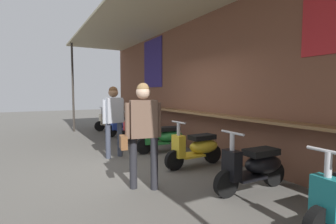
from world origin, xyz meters
The scene contains 10 objects.
ground_plane centered at (0.00, 0.00, 0.00)m, with size 36.78×36.78×0.00m, color #56544F.
market_stall_facade centered at (0.00, 1.84, 2.03)m, with size 13.14×2.65×3.64m.
scooter_cream centered at (-5.11, 1.08, 0.39)m, with size 0.48×1.40×0.97m.
scooter_blue centered at (-3.57, 1.08, 0.39)m, with size 0.46×1.40×0.97m.
scooter_red centered at (-2.20, 1.08, 0.39)m, with size 0.48×1.40×0.97m.
scooter_green centered at (-0.74, 1.08, 0.39)m, with size 0.49×1.40×0.97m.
scooter_yellow centered at (0.70, 1.08, 0.39)m, with size 0.46×1.40×0.97m.
scooter_black centered at (2.22, 1.08, 0.39)m, with size 0.46×1.40×0.97m.
shopper_with_handbag centered at (1.30, -0.44, 1.03)m, with size 0.35×0.67×1.69m.
shopper_browsing centered at (-0.85, -0.23, 1.04)m, with size 0.30×0.56×1.68m.
Camera 1 is at (4.91, -2.01, 1.54)m, focal length 26.86 mm.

